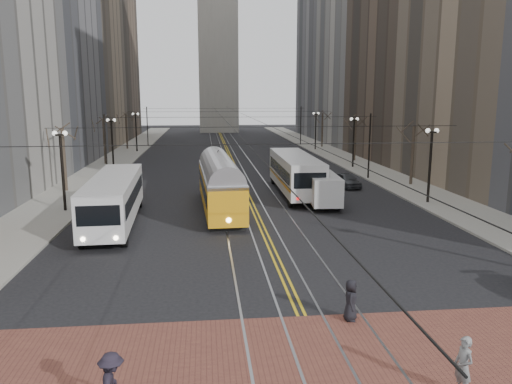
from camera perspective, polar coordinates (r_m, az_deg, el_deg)
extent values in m
plane|color=black|center=(20.56, 4.72, -12.82)|extent=(260.00, 260.00, 0.00)
cube|color=gray|center=(65.03, -16.03, 3.21)|extent=(5.00, 140.00, 0.15)
cube|color=gray|center=(66.66, 10.32, 3.64)|extent=(5.00, 140.00, 0.15)
cube|color=brown|center=(17.05, 7.32, -18.13)|extent=(25.00, 6.00, 0.01)
cube|color=gray|center=(64.13, -2.69, 3.46)|extent=(4.80, 130.00, 0.02)
cube|color=gold|center=(64.12, -2.69, 3.46)|extent=(0.42, 130.00, 0.01)
cube|color=slate|center=(68.68, -25.71, 17.15)|extent=(16.00, 20.00, 34.00)
cube|color=brown|center=(107.41, -18.47, 16.60)|extent=(16.00, 20.00, 40.00)
cube|color=brown|center=(71.29, 19.09, 17.34)|extent=(16.00, 20.00, 34.00)
cube|color=slate|center=(109.10, 9.99, 16.88)|extent=(16.00, 20.00, 40.00)
cube|color=#B2AFA5|center=(122.16, -4.45, 20.13)|extent=(9.00, 9.00, 56.00)
cylinder|color=black|center=(38.26, -21.22, 1.94)|extent=(0.20, 0.20, 5.60)
cylinder|color=black|center=(57.65, -16.08, 5.01)|extent=(0.20, 0.20, 5.60)
cylinder|color=black|center=(77.35, -13.53, 6.52)|extent=(0.20, 0.20, 5.60)
cylinder|color=black|center=(40.74, 19.24, 2.57)|extent=(0.20, 0.20, 5.60)
cylinder|color=black|center=(59.33, 11.07, 5.39)|extent=(0.20, 0.20, 5.60)
cylinder|color=black|center=(78.61, 6.83, 6.81)|extent=(0.20, 0.20, 5.60)
cylinder|color=#382D23|center=(46.43, -21.06, 3.40)|extent=(0.28, 0.28, 5.60)
cylinder|color=#382D23|center=(63.89, -16.93, 5.50)|extent=(0.28, 0.28, 5.60)
cylinder|color=#382D23|center=(81.58, -14.57, 6.68)|extent=(0.28, 0.28, 5.60)
cylinder|color=#382D23|center=(48.80, 17.42, 3.95)|extent=(0.28, 0.28, 5.60)
cylinder|color=#382D23|center=(65.63, 11.23, 5.89)|extent=(0.28, 0.28, 5.60)
cylinder|color=#382D23|center=(82.95, 7.57, 7.00)|extent=(0.28, 0.28, 5.60)
cylinder|color=black|center=(63.57, -4.10, 8.80)|extent=(0.03, 120.00, 0.03)
cylinder|color=black|center=(63.74, -1.38, 8.83)|extent=(0.03, 120.00, 0.03)
cylinder|color=black|center=(49.63, -16.79, 4.68)|extent=(0.16, 0.16, 6.60)
cylinder|color=black|center=(85.15, -12.31, 7.28)|extent=(0.16, 0.16, 6.60)
cylinder|color=black|center=(51.46, 12.83, 5.07)|extent=(0.16, 0.16, 6.60)
cylinder|color=black|center=(86.23, 5.14, 7.52)|extent=(0.16, 0.16, 6.60)
cube|color=silver|center=(33.59, -15.89, -1.01)|extent=(3.18, 12.74, 3.16)
cube|color=orange|center=(36.59, -4.14, 0.33)|extent=(3.09, 13.49, 3.16)
cube|color=silver|center=(42.76, 4.48, 1.97)|extent=(2.91, 12.82, 3.34)
cube|color=silver|center=(38.27, 7.63, 0.18)|extent=(2.46, 5.63, 2.43)
imported|color=#42454A|center=(46.74, 10.32, 1.35)|extent=(2.14, 4.11, 1.33)
imported|color=#ABAEB3|center=(55.90, 2.63, 3.23)|extent=(2.06, 5.17, 1.67)
imported|color=black|center=(19.30, 10.77, -12.03)|extent=(0.72, 0.89, 1.58)
imported|color=gray|center=(15.73, 22.62, -17.93)|extent=(0.53, 0.71, 1.75)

